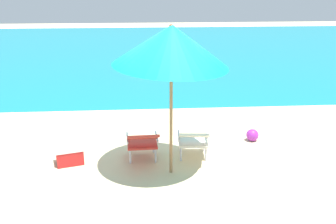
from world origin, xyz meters
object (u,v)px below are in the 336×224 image
Objects in this scene: beach_umbrella_center at (171,45)px; beach_ball at (252,135)px; swim_buoy at (151,66)px; lounge_chair_left at (143,141)px; cooler_box at (70,155)px; lounge_chair_right at (194,139)px.

beach_ball is (1.72, 1.23, -1.99)m from beach_umbrella_center.
lounge_chair_left is at bearing -93.10° from swim_buoy.
lounge_chair_left is 1.29m from cooler_box.
cooler_box is (-1.68, -7.66, 0.06)m from swim_buoy.
cooler_box is at bearing 164.97° from beach_umbrella_center.
swim_buoy is 1.74× the size of lounge_chair_right.
lounge_chair_left is 2.34m from beach_ball.
cooler_box is at bearing 179.29° from lounge_chair_right.
beach_ball is (2.18, 0.80, -0.28)m from lounge_chair_left.
lounge_chair_left is (-0.42, -7.70, 0.31)m from swim_buoy.
lounge_chair_right is (0.48, -7.69, 0.31)m from swim_buoy.
beach_umbrella_center reaches higher than lounge_chair_left.
swim_buoy is 1.79× the size of lounge_chair_left.
beach_umbrella_center is (0.46, -0.43, 1.71)m from lounge_chair_left.
lounge_chair_right reaches higher than swim_buoy.
lounge_chair_right is at bearing -148.52° from beach_ball.
swim_buoy is at bearing 104.36° from beach_ball.
lounge_chair_left is at bearing 136.98° from beach_umbrella_center.
lounge_chair_right is 1.81m from beach_umbrella_center.
beach_umbrella_center is at bearing -15.03° from cooler_box.
swim_buoy is 0.63× the size of beach_umbrella_center.
swim_buoy is 7.12m from beach_ball.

